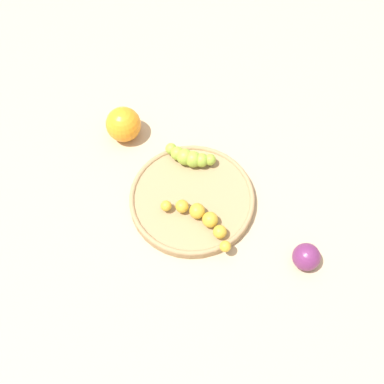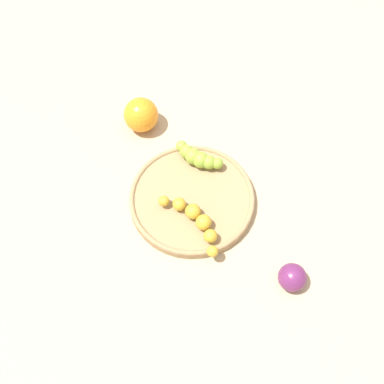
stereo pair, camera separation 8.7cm
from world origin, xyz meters
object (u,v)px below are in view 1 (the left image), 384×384
Objects in this scene: fruit_bowl at (192,198)px; plum_purple at (306,257)px; banana_green at (189,157)px; banana_spotted at (201,218)px; orange_fruit at (123,124)px.

plum_purple is at bearing 149.84° from fruit_bowl.
banana_green is 2.03× the size of plum_purple.
fruit_bowl is 0.06m from banana_spotted.
banana_spotted is 1.79× the size of orange_fruit.
plum_purple is (-0.37, 0.29, -0.01)m from orange_fruit.
fruit_bowl is 4.85× the size of plum_purple.
banana_green reaches higher than fruit_bowl.
banana_spotted is at bearing -19.57° from plum_purple.
banana_spotted is 0.14m from banana_green.
plum_purple is (-0.22, 0.21, -0.01)m from banana_green.
plum_purple is (-0.20, 0.07, -0.01)m from banana_spotted.
orange_fruit is at bearing -38.15° from plum_purple.
banana_green reaches higher than plum_purple.
plum_purple is at bearing -74.11° from banana_spotted.
orange_fruit is 1.46× the size of plum_purple.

